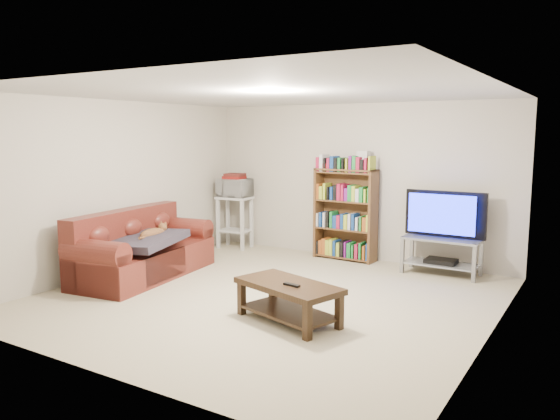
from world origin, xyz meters
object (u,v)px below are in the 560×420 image
Objects in this scene: coffee_table at (289,295)px; bookshelf at (345,213)px; sofa at (140,253)px; tv_stand at (441,250)px.

bookshelf reaches higher than coffee_table.
bookshelf reaches higher than sofa.
sofa is 2.14× the size of tv_stand.
sofa is 2.72m from coffee_table.
bookshelf is (-1.54, 0.16, 0.38)m from tv_stand.
sofa is at bearing -146.77° from tv_stand.
sofa is 4.16m from tv_stand.
tv_stand reaches higher than coffee_table.
bookshelf is at bearing 174.68° from tv_stand.
tv_stand is at bearing -3.34° from bookshelf.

